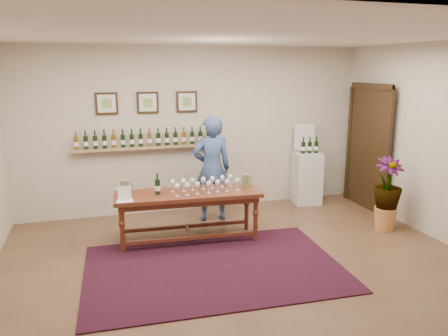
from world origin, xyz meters
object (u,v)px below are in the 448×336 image
object	(u,v)px
potted_plant	(387,194)
person	(212,169)
display_pedestal	(307,178)
tasting_table	(188,200)

from	to	relation	value
potted_plant	person	distance (m)	2.72
display_pedestal	person	bearing A→B (deg)	-168.23
display_pedestal	potted_plant	bearing A→B (deg)	-72.08
display_pedestal	person	distance (m)	1.98
tasting_table	potted_plant	bearing A→B (deg)	-4.80
tasting_table	person	distance (m)	0.98
display_pedestal	tasting_table	bearing A→B (deg)	-154.60
tasting_table	potted_plant	size ratio (longest dim) A/B	2.13
tasting_table	person	size ratio (longest dim) A/B	1.22
display_pedestal	potted_plant	size ratio (longest dim) A/B	0.96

